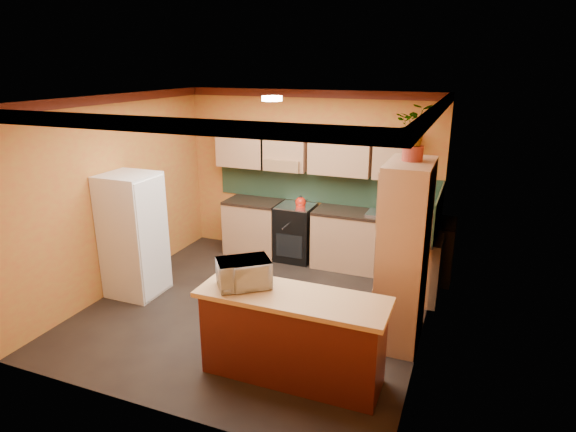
% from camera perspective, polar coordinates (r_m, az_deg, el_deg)
% --- Properties ---
extents(room_shell, '(4.24, 4.24, 2.72)m').
position_cam_1_polar(room_shell, '(6.01, -2.90, 8.09)').
color(room_shell, black).
rests_on(room_shell, ground).
extents(base_cabinets_back, '(3.65, 0.60, 0.88)m').
position_cam_1_polar(base_cabinets_back, '(7.65, 5.29, -2.63)').
color(base_cabinets_back, tan).
rests_on(base_cabinets_back, ground).
extents(countertop_back, '(3.65, 0.62, 0.04)m').
position_cam_1_polar(countertop_back, '(7.51, 5.39, 0.66)').
color(countertop_back, black).
rests_on(countertop_back, base_cabinets_back).
extents(stove, '(0.58, 0.58, 0.91)m').
position_cam_1_polar(stove, '(7.83, 0.91, -1.95)').
color(stove, black).
rests_on(stove, ground).
extents(kettle, '(0.22, 0.22, 0.18)m').
position_cam_1_polar(kettle, '(7.59, 1.50, 1.71)').
color(kettle, red).
rests_on(kettle, stove).
extents(sink, '(0.48, 0.40, 0.03)m').
position_cam_1_polar(sink, '(7.33, 11.22, 0.27)').
color(sink, silver).
rests_on(sink, countertop_back).
extents(base_cabinets_right, '(0.60, 0.80, 0.88)m').
position_cam_1_polar(base_cabinets_right, '(6.78, 14.20, -5.88)').
color(base_cabinets_right, tan).
rests_on(base_cabinets_right, ground).
extents(countertop_right, '(0.62, 0.80, 0.04)m').
position_cam_1_polar(countertop_right, '(6.61, 14.49, -2.22)').
color(countertop_right, black).
rests_on(countertop_right, base_cabinets_right).
extents(fridge, '(0.68, 0.66, 1.70)m').
position_cam_1_polar(fridge, '(6.88, -17.86, -2.17)').
color(fridge, white).
rests_on(fridge, ground).
extents(pantry, '(0.48, 0.90, 2.10)m').
position_cam_1_polar(pantry, '(5.53, 13.58, -4.45)').
color(pantry, tan).
rests_on(pantry, ground).
extents(fern_pot, '(0.22, 0.22, 0.16)m').
position_cam_1_polar(fern_pot, '(5.27, 14.54, 7.22)').
color(fern_pot, maroon).
rests_on(fern_pot, pantry).
extents(fern, '(0.45, 0.40, 0.44)m').
position_cam_1_polar(fern, '(5.23, 14.80, 10.43)').
color(fern, tan).
rests_on(fern, fern_pot).
extents(breakfast_bar, '(1.80, 0.55, 0.88)m').
position_cam_1_polar(breakfast_bar, '(4.99, 0.50, -14.36)').
color(breakfast_bar, '#532013').
rests_on(breakfast_bar, ground).
extents(bar_top, '(1.90, 0.65, 0.05)m').
position_cam_1_polar(bar_top, '(4.76, 0.51, -9.60)').
color(bar_top, tan).
rests_on(bar_top, breakfast_bar).
extents(microwave, '(0.62, 0.60, 0.29)m').
position_cam_1_polar(microwave, '(4.88, -5.28, -6.77)').
color(microwave, white).
rests_on(microwave, bar_top).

